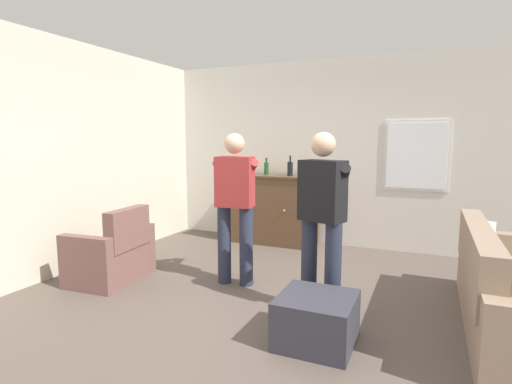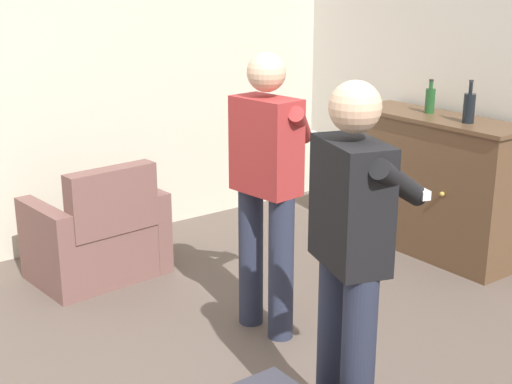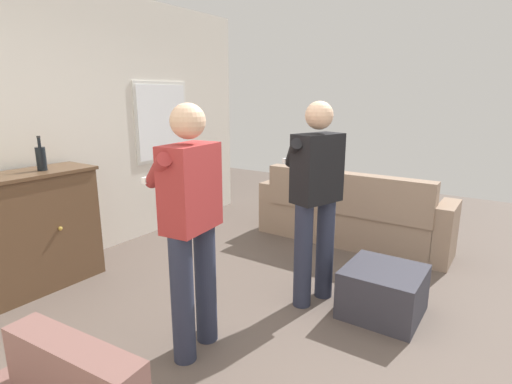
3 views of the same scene
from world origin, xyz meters
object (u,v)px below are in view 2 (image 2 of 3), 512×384
object	(u,v)px
sideboard_cabinet	(433,185)
bottle_liquor_amber	(469,107)
armchair	(99,238)
bottle_wine_green	(430,100)
person_standing_right	(352,252)
person_standing_left	(267,182)

from	to	relation	value
sideboard_cabinet	bottle_liquor_amber	distance (m)	0.71
armchair	bottle_wine_green	xyz separation A→B (m)	(0.95, 2.34, 0.88)
person_standing_right	sideboard_cabinet	bearing A→B (deg)	121.57
sideboard_cabinet	person_standing_left	xyz separation A→B (m)	(0.27, -1.82, 0.40)
armchair	sideboard_cabinet	bearing A→B (deg)	64.93
person_standing_left	person_standing_right	distance (m)	1.13
bottle_liquor_amber	person_standing_right	xyz separation A→B (m)	(1.05, -2.15, -0.25)
armchair	bottle_liquor_amber	bearing A→B (deg)	58.89
armchair	person_standing_right	size ratio (longest dim) A/B	0.55
armchair	bottle_wine_green	size ratio (longest dim) A/B	3.60
bottle_wine_green	bottle_liquor_amber	world-z (taller)	bottle_liquor_amber
armchair	person_standing_right	world-z (taller)	person_standing_right
armchair	bottle_liquor_amber	distance (m)	2.79
sideboard_cabinet	person_standing_right	distance (m)	2.60
bottle_liquor_amber	person_standing_right	distance (m)	2.41
bottle_liquor_amber	person_standing_left	distance (m)	1.80
bottle_liquor_amber	person_standing_left	bearing A→B (deg)	-90.72
armchair	person_standing_right	distance (m)	2.51
sideboard_cabinet	bottle_liquor_amber	xyz separation A→B (m)	(0.29, -0.03, 0.65)
bottle_liquor_amber	person_standing_right	size ratio (longest dim) A/B	0.18
sideboard_cabinet	bottle_wine_green	size ratio (longest dim) A/B	5.52
bottle_wine_green	bottle_liquor_amber	bearing A→B (deg)	-10.39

